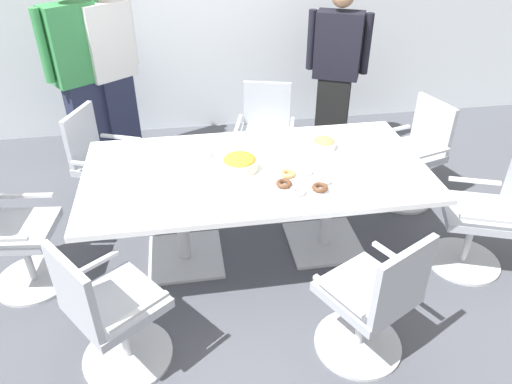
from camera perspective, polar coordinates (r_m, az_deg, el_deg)
name	(u,v)px	position (r m, az deg, el deg)	size (l,w,h in m)	color
ground_plane	(256,251)	(3.80, 0.00, -7.02)	(10.00, 10.00, 0.01)	#4C4F56
back_wall	(219,0)	(5.39, -4.40, 21.86)	(8.00, 0.10, 2.80)	silver
conference_table	(256,183)	(3.43, 0.00, 1.05)	(2.40, 1.20, 0.75)	white
office_chair_0	(110,315)	(2.88, -17.02, -13.87)	(0.76, 0.76, 0.91)	silver
office_chair_1	(372,304)	(2.90, 13.69, -12.83)	(0.73, 0.73, 0.91)	silver
office_chair_2	(483,220)	(3.80, 25.43, -3.02)	(0.69, 0.69, 0.91)	silver
office_chair_3	(413,158)	(4.42, 18.19, 3.88)	(0.67, 0.67, 0.91)	silver
office_chair_4	(265,140)	(4.51, 1.10, 6.25)	(0.67, 0.67, 0.91)	silver
office_chair_5	(105,168)	(4.25, -17.57, 2.76)	(0.70, 0.70, 0.91)	silver
office_chair_6	(12,237)	(3.68, -27.04, -4.78)	(0.60, 0.60, 0.91)	silver
person_standing_0	(79,73)	(4.79, -20.37, 13.19)	(0.55, 0.43, 1.85)	#232842
person_standing_1	(111,68)	(4.89, -16.86, 13.95)	(0.54, 0.44, 1.81)	#232842
person_standing_2	(336,70)	(4.96, 9.52, 14.13)	(0.59, 0.38, 1.67)	black
snack_bowl_chips_orange	(240,162)	(3.33, -1.96, 3.54)	(0.26, 0.26, 0.11)	beige
snack_bowl_cookies	(324,143)	(3.64, 8.06, 5.76)	(0.18, 0.18, 0.09)	white
donut_platter	(303,182)	(3.19, 5.61, 1.21)	(0.37, 0.36, 0.04)	white
plate_stack	(197,152)	(3.54, -7.04, 4.69)	(0.21, 0.21, 0.05)	white
napkin_pile	(133,180)	(3.28, -14.43, 1.36)	(0.17, 0.17, 0.05)	white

